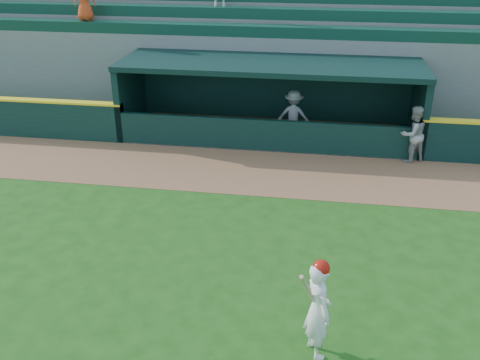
# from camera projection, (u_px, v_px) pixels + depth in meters

# --- Properties ---
(ground) EXTENTS (120.00, 120.00, 0.00)m
(ground) POSITION_uv_depth(u_px,v_px,m) (228.00, 273.00, 10.62)
(ground) COLOR #1D4912
(ground) RESTS_ON ground
(warning_track) EXTENTS (40.00, 3.00, 0.01)m
(warning_track) POSITION_uv_depth(u_px,v_px,m) (258.00, 172.00, 14.99)
(warning_track) COLOR brown
(warning_track) RESTS_ON ground
(dugout_player_front) EXTENTS (1.01, 0.95, 1.67)m
(dugout_player_front) POSITION_uv_depth(u_px,v_px,m) (413.00, 134.00, 15.35)
(dugout_player_front) COLOR #979893
(dugout_player_front) RESTS_ON ground
(dugout_player_inside) EXTENTS (1.08, 0.67, 1.61)m
(dugout_player_inside) POSITION_uv_depth(u_px,v_px,m) (293.00, 115.00, 16.96)
(dugout_player_inside) COLOR gray
(dugout_player_inside) RESTS_ON ground
(dugout) EXTENTS (9.40, 2.80, 2.46)m
(dugout) POSITION_uv_depth(u_px,v_px,m) (271.00, 94.00, 17.18)
(dugout) COLOR slate
(dugout) RESTS_ON ground
(stands) EXTENTS (34.50, 6.25, 7.59)m
(stands) POSITION_uv_depth(u_px,v_px,m) (284.00, 35.00, 20.80)
(stands) COLOR slate
(stands) RESTS_ON ground
(batter_at_plate) EXTENTS (0.63, 0.82, 1.77)m
(batter_at_plate) POSITION_uv_depth(u_px,v_px,m) (318.00, 308.00, 8.29)
(batter_at_plate) COLOR white
(batter_at_plate) RESTS_ON ground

